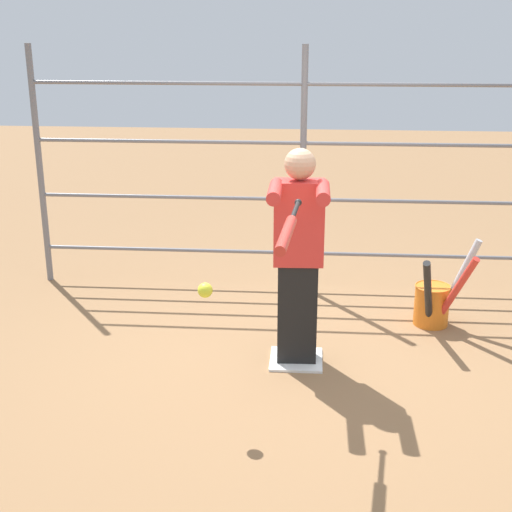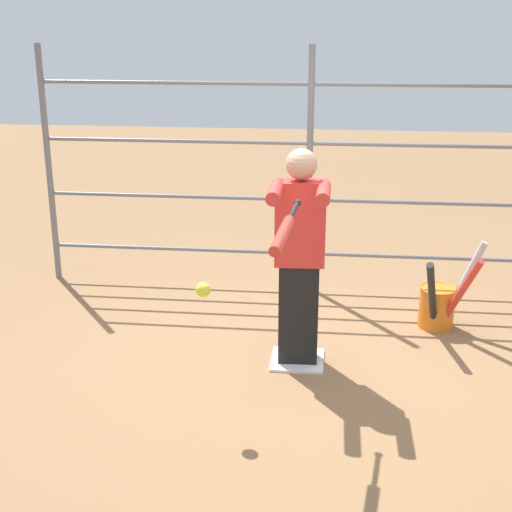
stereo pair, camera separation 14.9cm
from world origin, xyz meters
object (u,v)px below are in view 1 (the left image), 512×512
Objects in this scene: baseball_bat_swinging at (288,231)px; softball_in_flight at (205,290)px; bat_bucket at (435,301)px; batter at (298,252)px.

baseball_bat_swinging reaches higher than softball_in_flight.
bat_bucket is (-1.20, -1.70, -1.10)m from baseball_bat_swinging.
batter is 17.10× the size of softball_in_flight.
softball_in_flight is (0.52, -0.16, -0.45)m from baseball_bat_swinging.
batter reaches higher than softball_in_flight.
baseball_bat_swinging reaches higher than bat_bucket.
baseball_bat_swinging is at bearing 87.02° from batter.
baseball_bat_swinging is at bearing 162.89° from softball_in_flight.
batter is at bearing 33.67° from bat_bucket.
batter reaches higher than bat_bucket.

